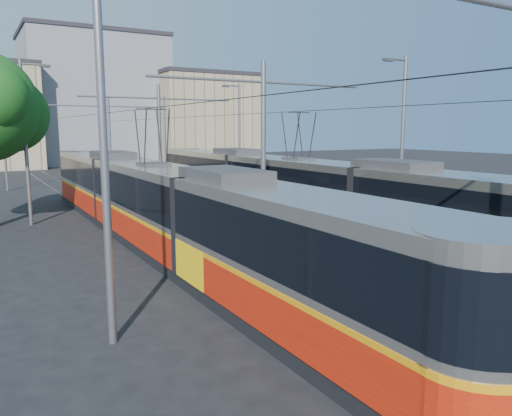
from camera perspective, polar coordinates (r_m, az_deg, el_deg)
ground at (r=14.11m, az=18.02°, el=-11.05°), size 160.00×160.00×0.00m
platform at (r=28.01m, az=-8.66°, el=-0.50°), size 4.00×50.00×0.30m
tactile_strip_left at (r=27.50m, az=-11.48°, el=-0.43°), size 0.70×50.00×0.01m
tactile_strip_right at (r=28.53m, az=-5.96°, el=0.05°), size 0.70×50.00×0.01m
rails at (r=28.03m, az=-8.66°, el=-0.77°), size 8.71×70.00×0.03m
track_arrow at (r=9.83m, az=16.81°, el=-20.19°), size 1.20×5.00×0.01m
tram_left at (r=20.53m, az=-11.50°, el=0.35°), size 2.43×31.86×5.50m
tram_right at (r=23.99m, az=4.79°, el=2.10°), size 2.43×31.08×5.50m
catenary at (r=25.00m, az=-6.49°, el=8.48°), size 9.20×70.00×7.00m
street_lamps at (r=31.40m, az=-11.54°, el=7.84°), size 15.18×38.22×8.00m
shelter at (r=22.31m, az=-3.42°, el=0.50°), size 0.73×1.05×2.17m
building_centre at (r=74.60m, az=-17.97°, el=11.70°), size 18.36×14.28×17.50m
building_right at (r=73.20m, az=-5.90°, el=10.20°), size 14.28×10.20×12.54m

